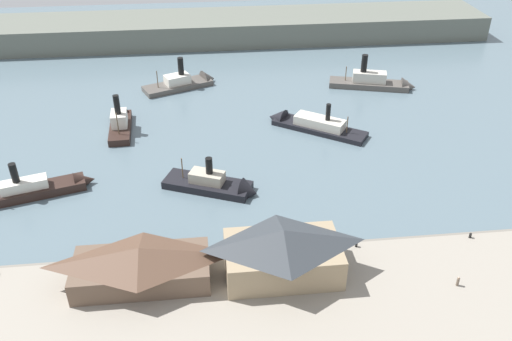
{
  "coord_description": "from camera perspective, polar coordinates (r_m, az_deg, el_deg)",
  "views": [
    {
      "loc": [
        -9.4,
        -73.62,
        61.06
      ],
      "look_at": [
        0.91,
        19.79,
        2.0
      ],
      "focal_mm": 37.75,
      "sensor_mm": 36.0,
      "label": 1
    }
  ],
  "objects": [
    {
      "name": "quay_promenade",
      "position": [
        80.05,
        2.75,
        -16.95
      ],
      "size": [
        110.0,
        36.0,
        1.2
      ],
      "primitive_type": "cube",
      "color": "gray",
      "rests_on": "ground"
    },
    {
      "name": "ground_plane",
      "position": [
        96.1,
        0.76,
        -7.3
      ],
      "size": [
        320.0,
        320.0,
        0.0
      ],
      "primitive_type": "plane",
      "color": "slate"
    },
    {
      "name": "ferry_moored_east",
      "position": [
        155.62,
        -7.28,
        9.29
      ],
      "size": [
        21.62,
        13.68,
        10.87
      ],
      "color": "#514C47",
      "rests_on": "ground"
    },
    {
      "name": "mooring_post_center_east",
      "position": [
        101.43,
        21.76,
        -6.42
      ],
      "size": [
        0.44,
        0.44,
        0.9
      ],
      "primitive_type": "cylinder",
      "color": "black",
      "rests_on": "quay_promenade"
    },
    {
      "name": "ferry_outer_harbor",
      "position": [
        131.93,
        5.41,
        4.99
      ],
      "size": [
        23.71,
        18.78,
        9.44
      ],
      "color": "black",
      "rests_on": "ground"
    },
    {
      "name": "ferry_near_quay",
      "position": [
        157.16,
        12.84,
        9.08
      ],
      "size": [
        24.49,
        11.44,
        11.12
      ],
      "color": "#514C47",
      "rests_on": "ground"
    },
    {
      "name": "ferry_moored_west",
      "position": [
        115.02,
        -22.05,
        -1.77
      ],
      "size": [
        24.94,
        11.13,
        9.21
      ],
      "color": "black",
      "rests_on": "ground"
    },
    {
      "name": "far_headland",
      "position": [
        192.51,
        -3.33,
        14.85
      ],
      "size": [
        180.0,
        24.0,
        8.0
      ],
      "primitive_type": "cube",
      "color": "#60665B",
      "rests_on": "ground"
    },
    {
      "name": "ferry_departing_north",
      "position": [
        135.24,
        -14.18,
        5.07
      ],
      "size": [
        5.76,
        17.67,
        10.86
      ],
      "color": "black",
      "rests_on": "ground"
    },
    {
      "name": "pedestrian_walking_east",
      "position": [
        90.88,
        20.6,
        -10.95
      ],
      "size": [
        0.43,
        0.43,
        1.74
      ],
      "color": "#6B5B4C",
      "rests_on": "quay_promenade"
    },
    {
      "name": "ferry_shed_central_terminal",
      "position": [
        86.26,
        -12.11,
        -9.69
      ],
      "size": [
        21.43,
        9.89,
        6.55
      ],
      "color": "brown",
      "rests_on": "quay_promenade"
    },
    {
      "name": "ferry_approaching_west",
      "position": [
        108.02,
        -3.92,
        -1.58
      ],
      "size": [
        19.91,
        12.74,
        9.08
      ],
      "color": "black",
      "rests_on": "ground"
    },
    {
      "name": "mooring_post_east",
      "position": [
        94.01,
        10.59,
        -7.71
      ],
      "size": [
        0.44,
        0.44,
        0.9
      ],
      "primitive_type": "cylinder",
      "color": "black",
      "rests_on": "quay_promenade"
    },
    {
      "name": "ferry_shed_customs_shed",
      "position": [
        85.29,
        2.87,
        -8.56
      ],
      "size": [
        18.44,
        11.24,
        8.45
      ],
      "color": "#998466",
      "rests_on": "quay_promenade"
    },
    {
      "name": "seawall_edge",
      "position": [
        93.05,
        1.03,
        -8.46
      ],
      "size": [
        110.0,
        0.8,
        1.0
      ],
      "primitive_type": "cube",
      "color": "slate",
      "rests_on": "ground"
    }
  ]
}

